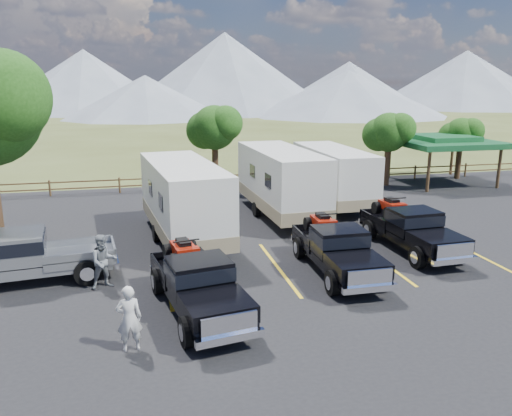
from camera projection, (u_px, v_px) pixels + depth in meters
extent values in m
plane|color=#434A1F|center=(379.00, 311.00, 14.85)|extent=(320.00, 320.00, 0.00)
cube|color=black|center=(340.00, 274.00, 17.67)|extent=(44.00, 34.00, 0.04)
cube|color=gold|center=(167.00, 277.00, 17.29)|extent=(0.12, 5.50, 0.01)
cube|color=gold|center=(278.00, 268.00, 18.17)|extent=(0.12, 5.50, 0.01)
cube|color=gold|center=(379.00, 259.00, 19.06)|extent=(0.12, 5.50, 0.01)
cube|color=gold|center=(471.00, 251.00, 19.94)|extent=(0.12, 5.50, 0.01)
sphere|color=#1A4210|center=(3.00, 97.00, 18.55)|extent=(3.52, 3.52, 3.52)
cylinder|color=black|center=(387.00, 165.00, 32.55)|extent=(0.39, 0.39, 2.80)
sphere|color=#1A4210|center=(389.00, 132.00, 32.03)|extent=(2.52, 2.52, 2.52)
sphere|color=#1A4210|center=(400.00, 128.00, 31.66)|extent=(1.98, 1.98, 1.98)
sphere|color=#1A4210|center=(379.00, 135.00, 32.34)|extent=(2.16, 2.16, 2.16)
cylinder|color=black|center=(458.00, 161.00, 34.85)|extent=(0.38, 0.38, 2.52)
sphere|color=#1A4210|center=(461.00, 134.00, 34.39)|extent=(2.24, 2.24, 2.24)
sphere|color=#1A4210|center=(471.00, 131.00, 34.06)|extent=(1.76, 1.76, 1.76)
sphere|color=#1A4210|center=(452.00, 136.00, 34.66)|extent=(1.92, 1.92, 1.92)
cylinder|color=black|center=(215.00, 164.00, 31.97)|extent=(0.41, 0.41, 3.08)
sphere|color=#1A4210|center=(215.00, 128.00, 31.41)|extent=(2.80, 2.80, 2.80)
sphere|color=#1A4210|center=(225.00, 123.00, 30.99)|extent=(2.20, 2.20, 2.20)
sphere|color=#1A4210|center=(205.00, 130.00, 31.75)|extent=(2.40, 2.40, 2.40)
cylinder|color=#4E3721|center=(50.00, 189.00, 29.54)|extent=(0.12, 0.12, 1.00)
cylinder|color=#4E3721|center=(120.00, 185.00, 30.42)|extent=(0.12, 0.12, 1.00)
cylinder|color=#4E3721|center=(185.00, 183.00, 31.31)|extent=(0.12, 0.12, 1.00)
cylinder|color=#4E3721|center=(247.00, 180.00, 32.19)|extent=(0.12, 0.12, 1.00)
cylinder|color=#4E3721|center=(306.00, 177.00, 33.08)|extent=(0.12, 0.12, 1.00)
cylinder|color=#4E3721|center=(362.00, 175.00, 33.96)|extent=(0.12, 0.12, 1.00)
cylinder|color=#4E3721|center=(415.00, 172.00, 34.85)|extent=(0.12, 0.12, 1.00)
cylinder|color=#4E3721|center=(465.00, 170.00, 35.73)|extent=(0.12, 0.12, 1.00)
cube|color=#4E3721|center=(277.00, 179.00, 32.65)|extent=(36.00, 0.06, 0.08)
cube|color=#4E3721|center=(277.00, 173.00, 32.55)|extent=(36.00, 0.06, 0.08)
cylinder|color=#4E3721|center=(429.00, 172.00, 30.54)|extent=(0.20, 0.20, 2.60)
cylinder|color=#4E3721|center=(389.00, 160.00, 35.26)|extent=(0.20, 0.20, 2.60)
cylinder|color=#4E3721|center=(499.00, 169.00, 31.65)|extent=(0.20, 0.20, 2.60)
cylinder|color=#4E3721|center=(452.00, 157.00, 36.37)|extent=(0.20, 0.20, 2.60)
cube|color=#18572D|center=(443.00, 142.00, 33.10)|extent=(6.20, 6.20, 0.35)
cube|color=#18572D|center=(444.00, 138.00, 33.03)|extent=(3.50, 3.50, 0.35)
cone|color=slate|center=(85.00, 81.00, 114.91)|extent=(44.00, 44.00, 14.00)
cone|color=slate|center=(225.00, 72.00, 117.72)|extent=(52.00, 52.00, 18.00)
cone|color=slate|center=(348.00, 85.00, 131.63)|extent=(40.00, 40.00, 12.00)
cone|color=slate|center=(465.00, 79.00, 134.56)|extent=(50.00, 50.00, 15.00)
cone|color=slate|center=(146.00, 97.00, 94.91)|extent=(32.00, 32.00, 8.00)
cone|color=slate|center=(348.00, 93.00, 100.80)|extent=(40.00, 40.00, 9.00)
cube|color=black|center=(199.00, 294.00, 14.54)|extent=(2.49, 5.36, 0.33)
cube|color=black|center=(217.00, 307.00, 12.91)|extent=(1.98, 1.89, 0.45)
cube|color=black|center=(199.00, 274.00, 14.29)|extent=(1.91, 1.67, 0.90)
cube|color=black|center=(199.00, 270.00, 14.25)|extent=(1.95, 1.73, 0.41)
cube|color=black|center=(184.00, 267.00, 15.94)|extent=(2.07, 2.43, 0.50)
cube|color=white|center=(229.00, 324.00, 12.09)|extent=(1.44, 0.31, 0.50)
cube|color=white|center=(230.00, 338.00, 12.13)|extent=(1.77, 0.45, 0.20)
cube|color=white|center=(176.00, 265.00, 16.98)|extent=(1.77, 0.44, 0.20)
cylinder|color=black|center=(187.00, 332.00, 12.66)|extent=(0.40, 0.85, 0.81)
cylinder|color=black|center=(249.00, 320.00, 13.30)|extent=(0.40, 0.85, 0.81)
cylinder|color=black|center=(157.00, 282.00, 15.87)|extent=(0.40, 0.85, 0.81)
cylinder|color=black|center=(208.00, 274.00, 16.50)|extent=(0.40, 0.85, 0.81)
cube|color=maroon|center=(184.00, 249.00, 15.79)|extent=(0.82, 1.26, 0.32)
cube|color=black|center=(183.00, 243.00, 15.73)|extent=(0.47, 0.73, 0.16)
cube|color=maroon|center=(188.00, 251.00, 15.32)|extent=(0.77, 0.43, 0.20)
cylinder|color=black|center=(186.00, 241.00, 15.32)|extent=(0.81, 0.19, 0.05)
cylinder|color=black|center=(175.00, 261.00, 15.23)|extent=(0.32, 0.54, 0.51)
cylinder|color=black|center=(201.00, 258.00, 15.54)|extent=(0.32, 0.54, 0.51)
cylinder|color=black|center=(168.00, 252.00, 16.12)|extent=(0.32, 0.54, 0.51)
cylinder|color=black|center=(192.00, 248.00, 16.43)|extent=(0.32, 0.54, 0.51)
cube|color=black|center=(337.00, 257.00, 17.59)|extent=(1.73, 5.16, 0.32)
cube|color=black|center=(358.00, 266.00, 15.87)|extent=(1.75, 1.65, 0.45)
cube|color=black|center=(339.00, 241.00, 17.33)|extent=(1.72, 1.43, 0.90)
cube|color=black|center=(339.00, 237.00, 17.30)|extent=(1.75, 1.49, 0.41)
cube|color=black|center=(322.00, 237.00, 19.07)|extent=(1.76, 2.19, 0.50)
cube|color=white|center=(370.00, 278.00, 15.01)|extent=(1.44, 0.09, 0.50)
cube|color=white|center=(370.00, 289.00, 15.04)|extent=(1.77, 0.19, 0.20)
cube|color=white|center=(313.00, 236.00, 20.16)|extent=(1.77, 0.17, 0.20)
cylinder|color=black|center=(332.00, 283.00, 15.76)|extent=(0.28, 0.82, 0.81)
cylinder|color=black|center=(382.00, 279.00, 16.11)|extent=(0.28, 0.82, 0.81)
cylinder|color=black|center=(299.00, 248.00, 19.14)|extent=(0.28, 0.82, 0.81)
cylinder|color=black|center=(341.00, 245.00, 19.49)|extent=(0.28, 0.82, 0.81)
cube|color=maroon|center=(322.00, 222.00, 18.92)|extent=(0.65, 1.18, 0.32)
cube|color=black|center=(323.00, 216.00, 18.86)|extent=(0.37, 0.68, 0.16)
cube|color=maroon|center=(327.00, 223.00, 18.43)|extent=(0.73, 0.33, 0.20)
cylinder|color=black|center=(326.00, 214.00, 18.43)|extent=(0.81, 0.07, 0.05)
cylinder|color=black|center=(316.00, 231.00, 18.41)|extent=(0.24, 0.51, 0.50)
cylinder|color=black|center=(337.00, 229.00, 18.58)|extent=(0.24, 0.51, 0.50)
cylinder|color=black|center=(308.00, 224.00, 19.35)|extent=(0.24, 0.51, 0.50)
cylinder|color=black|center=(328.00, 222.00, 19.51)|extent=(0.24, 0.51, 0.50)
cube|color=black|center=(411.00, 236.00, 19.94)|extent=(1.89, 5.32, 0.33)
cube|color=black|center=(439.00, 242.00, 18.20)|extent=(1.83, 1.72, 0.46)
cube|color=black|center=(414.00, 221.00, 19.67)|extent=(1.79, 1.50, 0.92)
cube|color=black|center=(414.00, 218.00, 19.64)|extent=(1.82, 1.56, 0.42)
cube|color=black|center=(390.00, 220.00, 21.43)|extent=(1.85, 2.28, 0.51)
cube|color=white|center=(455.00, 251.00, 17.33)|extent=(1.48, 0.13, 0.51)
cube|color=white|center=(455.00, 261.00, 17.36)|extent=(1.81, 0.23, 0.20)
cube|color=white|center=(377.00, 220.00, 22.54)|extent=(1.81, 0.21, 0.20)
cylinder|color=black|center=(418.00, 257.00, 18.05)|extent=(0.31, 0.84, 0.83)
cylinder|color=black|center=(459.00, 253.00, 18.49)|extent=(0.31, 0.84, 0.83)
cylinder|color=black|center=(370.00, 229.00, 21.47)|extent=(0.31, 0.84, 0.83)
cylinder|color=black|center=(405.00, 226.00, 21.91)|extent=(0.31, 0.84, 0.83)
cube|color=maroon|center=(391.00, 206.00, 21.28)|extent=(0.69, 1.22, 0.32)
cube|color=black|center=(392.00, 200.00, 21.22)|extent=(0.39, 0.70, 0.17)
cube|color=maroon|center=(398.00, 206.00, 20.78)|extent=(0.75, 0.35, 0.20)
cylinder|color=black|center=(397.00, 198.00, 20.79)|extent=(0.83, 0.09, 0.06)
cylinder|color=black|center=(388.00, 213.00, 20.74)|extent=(0.26, 0.53, 0.52)
cylinder|color=black|center=(406.00, 212.00, 20.96)|extent=(0.26, 0.53, 0.52)
cylinder|color=black|center=(376.00, 208.00, 21.69)|extent=(0.26, 0.53, 0.52)
cylinder|color=black|center=(393.00, 206.00, 21.91)|extent=(0.26, 0.53, 0.52)
cube|color=silver|center=(183.00, 196.00, 20.87)|extent=(3.31, 7.92, 2.77)
cube|color=#85795C|center=(184.00, 221.00, 21.13)|extent=(3.34, 7.96, 0.62)
cube|color=black|center=(161.00, 202.00, 18.64)|extent=(0.12, 0.92, 0.62)
cube|color=black|center=(224.00, 197.00, 19.45)|extent=(0.12, 0.92, 0.62)
cylinder|color=black|center=(156.00, 233.00, 21.16)|extent=(0.34, 0.74, 0.72)
cylinder|color=black|center=(209.00, 228.00, 21.91)|extent=(0.34, 0.74, 0.72)
cube|color=black|center=(213.00, 267.00, 16.86)|extent=(0.33, 1.85, 0.10)
cube|color=silver|center=(281.00, 178.00, 24.73)|extent=(2.80, 7.87, 2.80)
cube|color=#85795C|center=(281.00, 199.00, 24.99)|extent=(2.82, 7.91, 0.62)
cube|color=black|center=(268.00, 181.00, 22.52)|extent=(0.06, 0.93, 0.62)
cube|color=black|center=(320.00, 178.00, 23.16)|extent=(0.06, 0.93, 0.62)
cylinder|color=black|center=(256.00, 209.00, 25.11)|extent=(0.29, 0.74, 0.73)
cylinder|color=black|center=(300.00, 206.00, 25.71)|extent=(0.29, 0.74, 0.73)
cube|color=black|center=(317.00, 233.00, 20.57)|extent=(0.20, 1.87, 0.10)
cube|color=silver|center=(333.00, 172.00, 27.04)|extent=(2.30, 7.20, 2.59)
cube|color=#85795C|center=(332.00, 191.00, 27.28)|extent=(2.33, 7.23, 0.58)
cube|color=black|center=(325.00, 174.00, 25.02)|extent=(0.02, 0.86, 0.58)
cube|color=black|center=(368.00, 173.00, 25.53)|extent=(0.02, 0.86, 0.58)
cylinder|color=black|center=(312.00, 199.00, 27.43)|extent=(0.24, 0.67, 0.67)
cylinder|color=black|center=(348.00, 197.00, 27.91)|extent=(0.24, 0.67, 0.67)
cube|color=black|center=(368.00, 217.00, 23.16)|extent=(0.12, 1.73, 0.10)
cube|color=gray|center=(27.00, 266.00, 16.69)|extent=(5.61, 2.38, 0.34)
cube|color=gray|center=(21.00, 247.00, 16.49)|extent=(1.69, 1.96, 0.95)
cube|color=black|center=(20.00, 242.00, 16.45)|extent=(1.75, 2.00, 0.43)
cube|color=gray|center=(80.00, 253.00, 17.19)|extent=(2.49, 2.09, 0.53)
cube|color=white|center=(115.00, 257.00, 17.65)|extent=(0.37, 1.88, 0.21)
cylinder|color=black|center=(86.00, 256.00, 18.18)|extent=(0.89, 0.38, 0.86)
cylinder|color=black|center=(87.00, 273.00, 16.54)|extent=(0.89, 0.38, 0.86)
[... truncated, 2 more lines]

